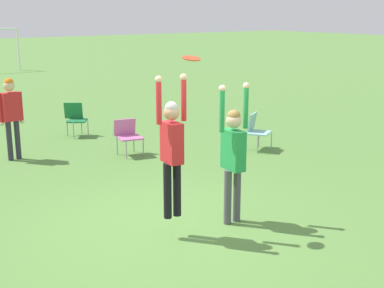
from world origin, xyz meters
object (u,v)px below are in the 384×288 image
(person_defending, at_px, (233,150))
(camping_chair_2, at_px, (256,128))
(person_jumping, at_px, (172,144))
(camping_chair_1, at_px, (76,117))
(frisbee, at_px, (191,58))
(camping_chair_3, at_px, (128,134))
(person_spectator_near, at_px, (11,110))

(person_defending, xyz_separation_m, camping_chair_2, (3.42, 3.23, -0.67))
(person_jumping, relative_size, camping_chair_2, 2.41)
(person_jumping, xyz_separation_m, person_defending, (1.07, -0.10, -0.24))
(camping_chair_1, height_order, camping_chair_2, camping_chair_1)
(frisbee, bearing_deg, camping_chair_1, 80.22)
(person_defending, bearing_deg, frisbee, -91.07)
(person_jumping, height_order, camping_chair_3, person_jumping)
(person_jumping, height_order, person_defending, person_jumping)
(person_jumping, relative_size, person_spectator_near, 1.14)
(person_defending, relative_size, camping_chair_2, 2.54)
(person_spectator_near, bearing_deg, camping_chair_3, -37.06)
(person_defending, bearing_deg, camping_chair_3, 177.08)
(person_defending, distance_m, person_spectator_near, 5.96)
(camping_chair_2, relative_size, person_spectator_near, 0.47)
(person_defending, bearing_deg, person_spectator_near, -158.72)
(camping_chair_2, bearing_deg, camping_chair_3, -58.03)
(camping_chair_1, distance_m, person_spectator_near, 2.61)
(camping_chair_1, bearing_deg, person_spectator_near, 68.64)
(frisbee, xyz_separation_m, camping_chair_2, (4.16, 3.15, -2.12))
(camping_chair_1, xyz_separation_m, person_spectator_near, (-2.12, -1.41, 0.61))
(person_spectator_near, bearing_deg, person_defending, -85.02)
(camping_chair_1, height_order, camping_chair_3, camping_chair_1)
(person_defending, xyz_separation_m, person_spectator_near, (-1.64, 5.73, -0.06))
(person_defending, distance_m, camping_chair_2, 4.75)
(frisbee, distance_m, camping_chair_3, 5.19)
(person_jumping, height_order, camping_chair_1, person_jumping)
(person_defending, height_order, camping_chair_1, person_defending)
(camping_chair_1, relative_size, camping_chair_2, 1.02)
(camping_chair_2, bearing_deg, person_spectator_near, -57.87)
(camping_chair_3, xyz_separation_m, person_spectator_near, (-2.30, 1.13, 0.63))
(person_jumping, distance_m, camping_chair_1, 7.26)
(camping_chair_1, distance_m, camping_chair_2, 4.89)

